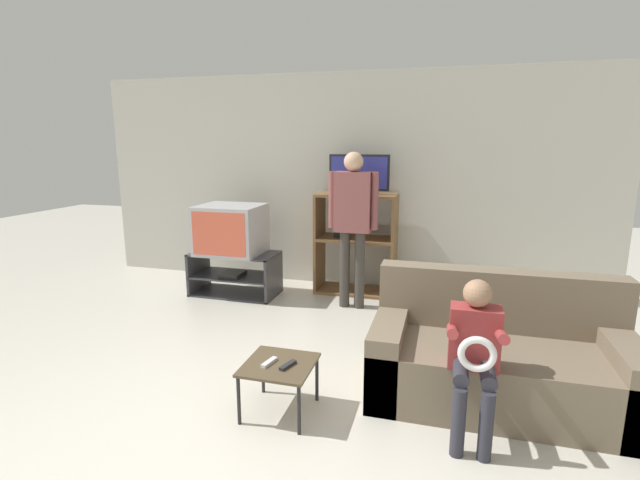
{
  "coord_description": "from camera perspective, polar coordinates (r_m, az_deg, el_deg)",
  "views": [
    {
      "loc": [
        1.28,
        -2.09,
        1.78
      ],
      "look_at": [
        0.17,
        1.91,
        0.9
      ],
      "focal_mm": 26.0,
      "sensor_mm": 36.0,
      "label": 1
    }
  ],
  "objects": [
    {
      "name": "couch",
      "position": [
        3.56,
        21.03,
        -13.59
      ],
      "size": [
        1.73,
        0.84,
        0.87
      ],
      "color": "#756651",
      "rests_on": "ground_plane"
    },
    {
      "name": "person_seated_child",
      "position": [
        2.98,
        18.5,
        -12.47
      ],
      "size": [
        0.33,
        0.43,
        0.98
      ],
      "color": "#2D2D38",
      "rests_on": "ground_plane"
    },
    {
      "name": "tv_stand",
      "position": [
        5.6,
        -10.41,
        -4.12
      ],
      "size": [
        1.01,
        0.52,
        0.5
      ],
      "color": "#38383D",
      "rests_on": "ground_plane"
    },
    {
      "name": "person_standing_adult",
      "position": [
        4.92,
        4.07,
        3.12
      ],
      "size": [
        0.53,
        0.2,
        1.68
      ],
      "color": "#3D3833",
      "rests_on": "ground_plane"
    },
    {
      "name": "snack_table",
      "position": [
        3.19,
        -5.05,
        -15.52
      ],
      "size": [
        0.45,
        0.45,
        0.35
      ],
      "color": "brown",
      "rests_on": "ground_plane"
    },
    {
      "name": "ground_plane",
      "position": [
        3.03,
        -14.19,
        -24.41
      ],
      "size": [
        18.0,
        18.0,
        0.0
      ],
      "primitive_type": "plane",
      "color": "beige"
    },
    {
      "name": "remote_control_black",
      "position": [
        3.12,
        -3.99,
        -15.12
      ],
      "size": [
        0.08,
        0.15,
        0.02
      ],
      "primitive_type": "cube",
      "rotation": [
        0.0,
        0.0,
        -0.33
      ],
      "color": "#232328",
      "rests_on": "snack_table"
    },
    {
      "name": "wall_back",
      "position": [
        5.76,
        2.59,
        7.17
      ],
      "size": [
        6.4,
        0.06,
        2.6
      ],
      "color": "beige",
      "rests_on": "ground_plane"
    },
    {
      "name": "media_shelf",
      "position": [
        5.51,
        4.44,
        -0.34
      ],
      "size": [
        0.94,
        0.46,
        1.19
      ],
      "color": "brown",
      "rests_on": "ground_plane"
    },
    {
      "name": "television_main",
      "position": [
        5.47,
        -10.92,
        1.3
      ],
      "size": [
        0.72,
        0.62,
        0.57
      ],
      "color": "#B2B2B7",
      "rests_on": "tv_stand"
    },
    {
      "name": "remote_control_white",
      "position": [
        3.17,
        -6.27,
        -14.73
      ],
      "size": [
        0.07,
        0.15,
        0.02
      ],
      "primitive_type": "cube",
      "rotation": [
        0.0,
        0.0,
        -0.23
      ],
      "color": "silver",
      "rests_on": "snack_table"
    },
    {
      "name": "television_flat",
      "position": [
        5.37,
        4.83,
        7.93
      ],
      "size": [
        0.7,
        0.2,
        0.45
      ],
      "color": "black",
      "rests_on": "media_shelf"
    }
  ]
}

